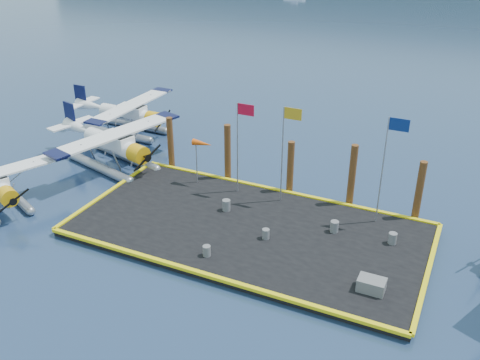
% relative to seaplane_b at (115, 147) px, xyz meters
% --- Properties ---
extents(ground, '(4000.00, 4000.00, 0.00)m').
position_rel_seaplane_b_xyz_m(ground, '(12.38, -4.03, -1.64)').
color(ground, navy).
rests_on(ground, ground).
extents(dock, '(20.00, 10.00, 0.40)m').
position_rel_seaplane_b_xyz_m(dock, '(12.38, -4.03, -1.44)').
color(dock, black).
rests_on(dock, ground).
extents(dock_bumpers, '(20.25, 10.25, 0.18)m').
position_rel_seaplane_b_xyz_m(dock_bumpers, '(12.38, -4.03, -1.15)').
color(dock_bumpers, yellow).
rests_on(dock_bumpers, dock).
extents(seaplane_b, '(9.85, 10.60, 3.77)m').
position_rel_seaplane_b_xyz_m(seaplane_b, '(0.00, 0.00, 0.00)').
color(seaplane_b, '#8E919B').
rests_on(seaplane_b, ground).
extents(seaplane_c, '(8.97, 9.88, 3.52)m').
position_rel_seaplane_b_xyz_m(seaplane_c, '(-3.03, 5.89, -0.11)').
color(seaplane_c, '#8E919B').
rests_on(seaplane_c, ground).
extents(drum_1, '(0.41, 0.41, 0.58)m').
position_rel_seaplane_b_xyz_m(drum_1, '(13.73, -4.66, -0.95)').
color(drum_1, slate).
rests_on(drum_1, dock).
extents(drum_2, '(0.47, 0.47, 0.67)m').
position_rel_seaplane_b_xyz_m(drum_2, '(16.98, -2.35, -0.91)').
color(drum_2, slate).
rests_on(drum_2, dock).
extents(drum_3, '(0.42, 0.42, 0.59)m').
position_rel_seaplane_b_xyz_m(drum_3, '(11.56, -7.53, -0.95)').
color(drum_3, slate).
rests_on(drum_3, dock).
extents(drum_4, '(0.46, 0.46, 0.65)m').
position_rel_seaplane_b_xyz_m(drum_4, '(20.20, -2.16, -0.92)').
color(drum_4, slate).
rests_on(drum_4, dock).
extents(drum_5, '(0.49, 0.49, 0.69)m').
position_rel_seaplane_b_xyz_m(drum_5, '(10.34, -2.79, -0.90)').
color(drum_5, slate).
rests_on(drum_5, dock).
extents(crate, '(1.31, 0.87, 0.65)m').
position_rel_seaplane_b_xyz_m(crate, '(20.09, -6.72, -0.92)').
color(crate, slate).
rests_on(crate, dock).
extents(flagpole_red, '(1.14, 0.08, 6.00)m').
position_rel_seaplane_b_xyz_m(flagpole_red, '(10.09, -0.23, 2.75)').
color(flagpole_red, '#96959E').
rests_on(flagpole_red, dock).
extents(flagpole_yellow, '(1.14, 0.08, 6.20)m').
position_rel_seaplane_b_xyz_m(flagpole_yellow, '(13.08, -0.23, 2.87)').
color(flagpole_yellow, '#96959E').
rests_on(flagpole_yellow, dock).
extents(flagpole_blue, '(1.14, 0.08, 6.50)m').
position_rel_seaplane_b_xyz_m(flagpole_blue, '(19.08, -0.23, 3.04)').
color(flagpole_blue, '#96959E').
rests_on(flagpole_blue, dock).
extents(windsock, '(1.40, 0.44, 3.12)m').
position_rel_seaplane_b_xyz_m(windsock, '(7.36, -0.23, 1.58)').
color(windsock, '#96959E').
rests_on(windsock, dock).
extents(piling_0, '(0.44, 0.44, 4.00)m').
position_rel_seaplane_b_xyz_m(piling_0, '(3.88, 1.37, 0.36)').
color(piling_0, '#4D2E16').
rests_on(piling_0, ground).
extents(piling_1, '(0.44, 0.44, 4.20)m').
position_rel_seaplane_b_xyz_m(piling_1, '(8.38, 1.37, 0.46)').
color(piling_1, '#4D2E16').
rests_on(piling_1, ground).
extents(piling_2, '(0.44, 0.44, 3.80)m').
position_rel_seaplane_b_xyz_m(piling_2, '(12.88, 1.37, 0.26)').
color(piling_2, '#4D2E16').
rests_on(piling_2, ground).
extents(piling_3, '(0.44, 0.44, 4.30)m').
position_rel_seaplane_b_xyz_m(piling_3, '(16.88, 1.37, 0.51)').
color(piling_3, '#4D2E16').
rests_on(piling_3, ground).
extents(piling_4, '(0.44, 0.44, 4.00)m').
position_rel_seaplane_b_xyz_m(piling_4, '(20.88, 1.37, 0.36)').
color(piling_4, '#4D2E16').
rests_on(piling_4, ground).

